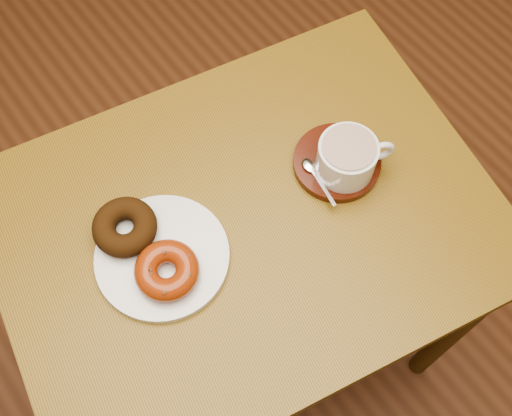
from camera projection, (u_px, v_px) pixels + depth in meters
ground at (95, 308)px, 1.76m from camera, size 6.00×6.00×0.00m
cafe_table at (247, 248)px, 1.15m from camera, size 0.90×0.74×0.75m
donut_plate at (162, 257)px, 1.01m from camera, size 0.29×0.29×0.01m
donut_cinnamon at (125, 227)px, 1.00m from camera, size 0.11×0.11×0.04m
donut_caramel at (167, 270)px, 0.97m from camera, size 0.13×0.13×0.04m
saucer at (337, 162)px, 1.08m from camera, size 0.20×0.20×0.02m
coffee_cup at (348, 157)px, 1.03m from camera, size 0.12×0.10×0.07m
teaspoon at (312, 170)px, 1.06m from camera, size 0.03×0.10×0.01m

